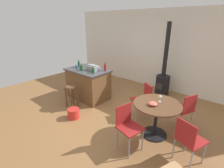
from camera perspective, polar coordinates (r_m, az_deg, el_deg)
ground_plane at (r=4.30m, az=0.65°, el=-11.35°), size 8.80×8.80×0.00m
back_wall at (r=6.00m, az=17.70°, el=10.88°), size 8.00×0.10×2.70m
kitchen_island at (r=5.20m, az=-8.24°, el=0.11°), size 1.30×0.85×0.93m
wooden_stool at (r=4.72m, az=-13.89°, el=-2.85°), size 0.30×0.30×0.63m
dining_table at (r=3.54m, az=15.21°, el=-9.11°), size 0.97×0.97×0.75m
folding_chair_near at (r=3.98m, az=23.72°, el=-7.73°), size 0.53×0.53×0.86m
folding_chair_far at (r=4.17m, az=10.72°, el=-4.83°), size 0.55×0.55×0.86m
folding_chair_left at (r=3.15m, az=5.45°, el=-13.69°), size 0.48×0.48×0.87m
folding_chair_right at (r=3.11m, az=25.03°, el=-16.74°), size 0.51×0.51×0.85m
wood_stove at (r=5.57m, az=17.24°, el=1.59°), size 0.44×0.45×2.30m
toolbox at (r=4.93m, az=-6.54°, el=5.60°), size 0.36×0.25×0.16m
bottle_0 at (r=4.64m, az=-6.55°, el=4.60°), size 0.07×0.07×0.18m
bottle_1 at (r=5.36m, az=-11.39°, el=6.76°), size 0.07×0.07×0.23m
bottle_2 at (r=4.84m, az=-2.40°, el=5.75°), size 0.07×0.07×0.26m
bottle_3 at (r=4.96m, az=-10.58°, el=5.55°), size 0.08×0.08×0.21m
cup_0 at (r=5.40m, az=-8.19°, el=6.63°), size 0.11×0.07×0.10m
cup_1 at (r=5.25m, az=-6.61°, el=6.28°), size 0.11×0.08×0.10m
cup_2 at (r=5.27m, az=-12.14°, el=5.98°), size 0.11×0.08×0.10m
cup_3 at (r=5.14m, az=-10.67°, el=5.77°), size 0.11×0.07×0.11m
wine_glass at (r=3.50m, az=16.40°, el=-4.35°), size 0.07×0.07×0.14m
serving_bowl at (r=3.35m, az=13.91°, el=-6.61°), size 0.18×0.18×0.07m
plastic_bucket at (r=4.33m, az=-13.19°, el=-9.87°), size 0.29×0.29×0.25m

